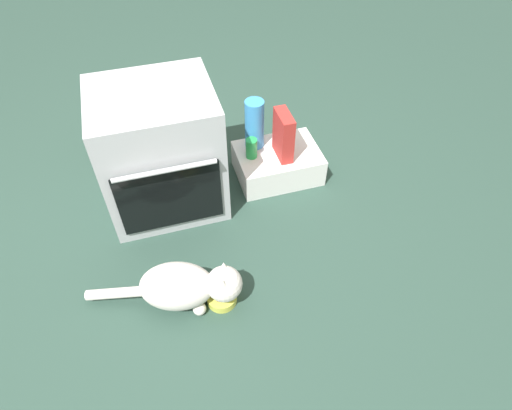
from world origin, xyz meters
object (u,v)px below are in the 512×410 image
at_px(oven, 160,152).
at_px(cereal_box, 283,135).
at_px(pantry_cabinet, 278,163).
at_px(food_bowl, 222,297).
at_px(soda_can, 252,148).
at_px(cat, 186,286).
at_px(water_bottle, 254,124).

relative_size(oven, cereal_box, 2.49).
height_order(pantry_cabinet, food_bowl, pantry_cabinet).
xyz_separation_m(food_bowl, soda_can, (0.37, 0.77, 0.21)).
distance_m(oven, soda_can, 0.52).
bearing_deg(cat, oven, 104.75).
distance_m(pantry_cabinet, food_bowl, 0.93).
distance_m(oven, cat, 0.74).
height_order(water_bottle, cereal_box, water_bottle).
bearing_deg(water_bottle, oven, -167.87).
distance_m(oven, food_bowl, 0.83).
bearing_deg(food_bowl, cat, 163.83).
distance_m(pantry_cabinet, cereal_box, 0.23).
bearing_deg(cereal_box, water_bottle, 134.14).
relative_size(water_bottle, cereal_box, 1.07).
bearing_deg(water_bottle, food_bowl, -115.63).
bearing_deg(oven, soda_can, 2.47).
relative_size(pantry_cabinet, water_bottle, 1.62).
xyz_separation_m(water_bottle, cereal_box, (0.13, -0.13, -0.01)).
bearing_deg(pantry_cabinet, cat, -133.35).
bearing_deg(cat, soda_can, 70.57).
distance_m(food_bowl, cereal_box, 0.96).
height_order(oven, cereal_box, oven).
bearing_deg(soda_can, cereal_box, -11.92).
distance_m(water_bottle, cereal_box, 0.19).
xyz_separation_m(cat, soda_can, (0.52, 0.73, 0.11)).
bearing_deg(cereal_box, oven, 178.71).
height_order(water_bottle, soda_can, water_bottle).
relative_size(pantry_cabinet, cat, 0.68).
xyz_separation_m(oven, cereal_box, (0.68, -0.02, -0.03)).
bearing_deg(pantry_cabinet, oven, -178.69).
distance_m(cat, water_bottle, 1.02).
height_order(oven, soda_can, oven).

